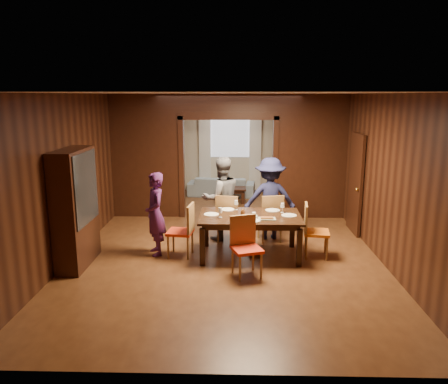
{
  "coord_description": "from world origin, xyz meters",
  "views": [
    {
      "loc": [
        0.18,
        -8.56,
        2.87
      ],
      "look_at": [
        -0.04,
        -0.4,
        1.05
      ],
      "focal_mm": 35.0,
      "sensor_mm": 36.0,
      "label": 1
    }
  ],
  "objects_px": {
    "chair_left": "(180,230)",
    "chair_far_l": "(229,218)",
    "person_purple": "(155,214)",
    "hutch": "(75,208)",
    "person_grey": "(221,199)",
    "chair_near": "(247,247)",
    "coffee_table": "(231,195)",
    "chair_right": "(317,231)",
    "sofa": "(222,186)",
    "dining_table": "(250,236)",
    "chair_far_r": "(270,217)",
    "person_navy": "(270,198)"
  },
  "relations": [
    {
      "from": "chair_near",
      "to": "person_purple",
      "type": "bearing_deg",
      "value": 130.56
    },
    {
      "from": "person_grey",
      "to": "sofa",
      "type": "relative_size",
      "value": 0.88
    },
    {
      "from": "person_grey",
      "to": "person_navy",
      "type": "distance_m",
      "value": 0.98
    },
    {
      "from": "person_purple",
      "to": "sofa",
      "type": "height_order",
      "value": "person_purple"
    },
    {
      "from": "person_navy",
      "to": "sofa",
      "type": "bearing_deg",
      "value": -75.58
    },
    {
      "from": "hutch",
      "to": "chair_right",
      "type": "bearing_deg",
      "value": 6.58
    },
    {
      "from": "person_navy",
      "to": "chair_left",
      "type": "distance_m",
      "value": 2.04
    },
    {
      "from": "dining_table",
      "to": "chair_far_r",
      "type": "xyz_separation_m",
      "value": [
        0.42,
        0.85,
        0.1
      ]
    },
    {
      "from": "person_navy",
      "to": "dining_table",
      "type": "distance_m",
      "value": 1.2
    },
    {
      "from": "person_purple",
      "to": "coffee_table",
      "type": "xyz_separation_m",
      "value": [
        1.33,
        4.0,
        -0.56
      ]
    },
    {
      "from": "sofa",
      "to": "hutch",
      "type": "relative_size",
      "value": 0.95
    },
    {
      "from": "person_grey",
      "to": "sofa",
      "type": "distance_m",
      "value": 3.96
    },
    {
      "from": "sofa",
      "to": "chair_right",
      "type": "xyz_separation_m",
      "value": [
        1.88,
        -4.87,
        0.21
      ]
    },
    {
      "from": "chair_far_r",
      "to": "chair_left",
      "type": "bearing_deg",
      "value": 16.21
    },
    {
      "from": "person_grey",
      "to": "person_purple",
      "type": "bearing_deg",
      "value": 16.25
    },
    {
      "from": "person_purple",
      "to": "chair_left",
      "type": "relative_size",
      "value": 1.57
    },
    {
      "from": "sofa",
      "to": "chair_left",
      "type": "height_order",
      "value": "chair_left"
    },
    {
      "from": "chair_far_l",
      "to": "sofa",
      "type": "bearing_deg",
      "value": -73.94
    },
    {
      "from": "dining_table",
      "to": "chair_left",
      "type": "xyz_separation_m",
      "value": [
        -1.26,
        -0.05,
        0.1
      ]
    },
    {
      "from": "chair_far_r",
      "to": "chair_near",
      "type": "height_order",
      "value": "same"
    },
    {
      "from": "dining_table",
      "to": "chair_left",
      "type": "height_order",
      "value": "chair_left"
    },
    {
      "from": "chair_far_l",
      "to": "chair_far_r",
      "type": "height_order",
      "value": "same"
    },
    {
      "from": "chair_near",
      "to": "chair_far_l",
      "type": "bearing_deg",
      "value": 81.37
    },
    {
      "from": "person_grey",
      "to": "dining_table",
      "type": "height_order",
      "value": "person_grey"
    },
    {
      "from": "person_grey",
      "to": "chair_far_l",
      "type": "height_order",
      "value": "person_grey"
    },
    {
      "from": "chair_left",
      "to": "chair_far_l",
      "type": "bearing_deg",
      "value": 141.9
    },
    {
      "from": "chair_left",
      "to": "chair_far_r",
      "type": "bearing_deg",
      "value": 125.33
    },
    {
      "from": "coffee_table",
      "to": "sofa",
      "type": "bearing_deg",
      "value": 109.6
    },
    {
      "from": "person_purple",
      "to": "chair_right",
      "type": "relative_size",
      "value": 1.57
    },
    {
      "from": "dining_table",
      "to": "hutch",
      "type": "relative_size",
      "value": 0.91
    },
    {
      "from": "sofa",
      "to": "chair_near",
      "type": "xyz_separation_m",
      "value": [
        0.6,
        -5.78,
        0.21
      ]
    },
    {
      "from": "person_purple",
      "to": "person_grey",
      "type": "bearing_deg",
      "value": 104.54
    },
    {
      "from": "person_grey",
      "to": "chair_near",
      "type": "bearing_deg",
      "value": 82.77
    },
    {
      "from": "person_navy",
      "to": "dining_table",
      "type": "relative_size",
      "value": 0.91
    },
    {
      "from": "chair_right",
      "to": "chair_near",
      "type": "distance_m",
      "value": 1.57
    },
    {
      "from": "person_purple",
      "to": "hutch",
      "type": "distance_m",
      "value": 1.39
    },
    {
      "from": "coffee_table",
      "to": "person_grey",
      "type": "bearing_deg",
      "value": -92.99
    },
    {
      "from": "dining_table",
      "to": "chair_far_r",
      "type": "relative_size",
      "value": 1.87
    },
    {
      "from": "coffee_table",
      "to": "chair_right",
      "type": "relative_size",
      "value": 0.82
    },
    {
      "from": "chair_right",
      "to": "chair_far_l",
      "type": "distance_m",
      "value": 1.79
    },
    {
      "from": "sofa",
      "to": "chair_far_l",
      "type": "bearing_deg",
      "value": 99.28
    },
    {
      "from": "person_navy",
      "to": "chair_right",
      "type": "bearing_deg",
      "value": 124.71
    },
    {
      "from": "sofa",
      "to": "coffee_table",
      "type": "bearing_deg",
      "value": 114.87
    },
    {
      "from": "coffee_table",
      "to": "dining_table",
      "type": "bearing_deg",
      "value": -84.54
    },
    {
      "from": "person_grey",
      "to": "chair_right",
      "type": "xyz_separation_m",
      "value": [
        1.75,
        -0.95,
        -0.35
      ]
    },
    {
      "from": "dining_table",
      "to": "hutch",
      "type": "bearing_deg",
      "value": -170.62
    },
    {
      "from": "person_grey",
      "to": "chair_left",
      "type": "bearing_deg",
      "value": 32.95
    },
    {
      "from": "person_purple",
      "to": "chair_far_l",
      "type": "distance_m",
      "value": 1.55
    },
    {
      "from": "person_navy",
      "to": "person_grey",
      "type": "bearing_deg",
      "value": 3.3
    },
    {
      "from": "sofa",
      "to": "chair_near",
      "type": "relative_size",
      "value": 1.96
    }
  ]
}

